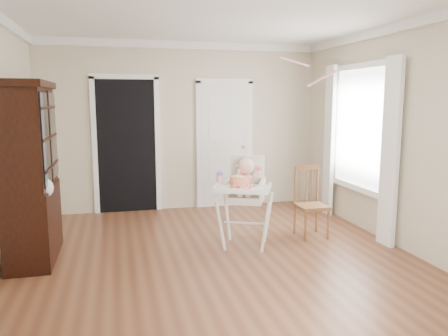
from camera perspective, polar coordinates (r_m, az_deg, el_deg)
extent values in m
plane|color=brown|center=(5.02, -0.85, -11.91)|extent=(5.00, 5.00, 0.00)
plane|color=white|center=(4.78, -0.93, 19.95)|extent=(5.00, 5.00, 0.00)
plane|color=beige|center=(7.16, -5.43, 5.38)|extent=(4.50, 0.00, 4.50)
plane|color=beige|center=(5.66, 21.95, 3.86)|extent=(0.00, 5.00, 5.00)
cube|color=black|center=(7.10, -12.59, 2.74)|extent=(0.90, 0.03, 2.10)
cube|color=white|center=(7.10, -16.55, 2.59)|extent=(0.08, 0.05, 2.18)
cube|color=white|center=(7.12, -8.64, 2.88)|extent=(0.08, 0.05, 2.18)
cube|color=white|center=(7.06, -12.89, 11.57)|extent=(1.06, 0.05, 0.08)
cube|color=white|center=(7.30, 0.08, 2.93)|extent=(0.80, 0.05, 2.05)
cube|color=white|center=(7.21, -3.33, 2.84)|extent=(0.08, 0.05, 2.13)
cube|color=white|center=(7.43, 3.37, 3.01)|extent=(0.08, 0.05, 2.13)
sphere|color=gold|center=(7.36, 2.57, 2.77)|extent=(0.06, 0.06, 0.06)
cube|color=white|center=(6.31, 17.58, 5.00)|extent=(0.02, 1.20, 1.60)
cube|color=white|center=(6.31, 17.78, 12.63)|extent=(0.06, 1.36, 0.08)
cube|color=white|center=(5.64, 20.89, 1.86)|extent=(0.08, 0.28, 2.30)
cube|color=white|center=(6.97, 13.58, 3.43)|extent=(0.08, 0.28, 2.30)
cylinder|color=white|center=(5.20, -0.45, -7.67)|extent=(0.17, 0.10, 0.65)
cylinder|color=white|center=(5.13, 5.38, -7.93)|extent=(0.10, 0.17, 0.65)
cylinder|color=white|center=(5.65, 0.43, -6.30)|extent=(0.10, 0.17, 0.65)
cylinder|color=white|center=(5.60, 5.77, -6.51)|extent=(0.17, 0.10, 0.65)
cylinder|color=white|center=(5.34, 2.71, -7.19)|extent=(0.47, 0.23, 0.03)
cube|color=white|center=(5.31, 2.80, -3.96)|extent=(0.54, 0.53, 0.09)
cube|color=white|center=(5.32, 0.59, -2.50)|extent=(0.19, 0.36, 0.20)
cube|color=white|center=(5.27, 5.06, -2.64)|extent=(0.19, 0.36, 0.20)
cube|color=white|center=(5.44, 3.07, -0.84)|extent=(0.41, 0.23, 0.48)
cube|color=white|center=(5.02, 2.45, -2.73)|extent=(0.74, 0.65, 0.03)
cube|color=white|center=(4.81, 2.12, -2.98)|extent=(0.57, 0.28, 0.04)
ellipsoid|color=beige|center=(5.31, 2.86, -2.23)|extent=(0.28, 0.26, 0.28)
sphere|color=beige|center=(5.27, 2.88, 0.23)|extent=(0.26, 0.26, 0.20)
sphere|color=red|center=(5.24, 2.78, -1.72)|extent=(0.15, 0.15, 0.15)
sphere|color=red|center=(5.19, 2.45, -0.42)|extent=(0.07, 0.07, 0.07)
sphere|color=red|center=(5.17, 4.63, -0.02)|extent=(0.07, 0.07, 0.07)
cylinder|color=silver|center=(5.00, 2.04, -2.55)|extent=(0.29, 0.29, 0.01)
cylinder|color=red|center=(4.99, 2.04, -1.82)|extent=(0.22, 0.22, 0.12)
cylinder|color=#F2E08C|center=(4.96, 2.26, -1.24)|extent=(0.10, 0.10, 0.02)
cylinder|color=#FF9BC4|center=(5.19, -0.56, -1.54)|extent=(0.07, 0.07, 0.11)
cylinder|color=#7C64AF|center=(5.17, -0.56, -0.75)|extent=(0.08, 0.08, 0.03)
cone|color=#7C64AF|center=(5.17, -0.56, -0.36)|extent=(0.02, 0.02, 0.04)
cube|color=black|center=(5.38, -23.57, -6.63)|extent=(0.46, 1.10, 0.83)
cube|color=black|center=(5.21, -24.22, 3.65)|extent=(0.42, 1.10, 1.10)
cube|color=black|center=(4.91, -22.25, 3.49)|extent=(0.02, 0.48, 0.96)
cube|color=black|center=(5.45, -21.44, 4.01)|extent=(0.02, 0.48, 0.96)
cube|color=black|center=(5.20, -24.63, 9.90)|extent=(0.50, 1.18, 0.07)
ellipsoid|color=white|center=(4.94, -22.40, -2.42)|extent=(0.18, 0.15, 0.20)
cube|color=brown|center=(5.84, 11.36, -4.96)|extent=(0.38, 0.38, 0.04)
cylinder|color=brown|center=(5.68, 10.56, -7.42)|extent=(0.03, 0.03, 0.40)
cylinder|color=brown|center=(5.83, 13.44, -7.11)|extent=(0.03, 0.03, 0.40)
cylinder|color=brown|center=(5.96, 9.21, -6.61)|extent=(0.03, 0.03, 0.40)
cylinder|color=brown|center=(6.10, 11.99, -6.34)|extent=(0.03, 0.03, 0.40)
cylinder|color=brown|center=(5.87, 9.29, -2.24)|extent=(0.03, 0.03, 0.52)
cylinder|color=brown|center=(6.00, 12.09, -2.06)|extent=(0.03, 0.03, 0.52)
cube|color=brown|center=(5.89, 10.77, 0.08)|extent=(0.34, 0.04, 0.05)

